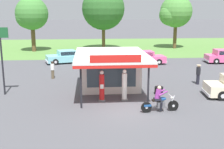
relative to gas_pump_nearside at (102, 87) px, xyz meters
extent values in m
plane|color=#4C4C51|center=(1.41, -1.79, -0.94)|extent=(300.00, 300.00, 0.00)
cube|color=#56843D|center=(1.41, 28.21, -0.93)|extent=(120.00, 24.00, 0.01)
cube|color=silver|center=(0.75, 3.23, 0.42)|extent=(4.32, 3.68, 2.71)
cube|color=#384C56|center=(0.75, 1.41, 0.47)|extent=(3.45, 0.05, 1.74)
cube|color=silver|center=(0.75, 1.81, 1.85)|extent=(5.02, 7.03, 0.16)
cube|color=red|center=(0.75, 1.81, 1.67)|extent=(5.02, 7.03, 0.18)
cube|color=red|center=(0.75, -1.68, 2.15)|extent=(3.02, 0.08, 0.44)
cylinder|color=black|center=(2.80, -1.31, 0.42)|extent=(0.12, 0.12, 2.71)
cylinder|color=black|center=(-1.31, -1.31, 0.42)|extent=(0.12, 0.12, 2.71)
cube|color=slate|center=(0.00, 0.00, -0.89)|extent=(0.44, 0.44, 0.10)
cylinder|color=red|center=(0.00, 0.00, 0.00)|extent=(0.34, 0.34, 1.68)
cube|color=white|center=(0.00, -0.18, 0.08)|extent=(0.22, 0.02, 0.28)
sphere|color=white|center=(0.00, 0.00, 0.98)|extent=(0.26, 0.26, 0.26)
cube|color=slate|center=(1.49, 0.00, -0.89)|extent=(0.44, 0.44, 0.10)
cylinder|color=silver|center=(1.49, 0.00, 0.02)|extent=(0.34, 0.34, 1.72)
cube|color=white|center=(1.49, -0.18, 0.11)|extent=(0.22, 0.02, 0.28)
sphere|color=white|center=(1.49, 0.00, 1.02)|extent=(0.26, 0.26, 0.26)
cylinder|color=black|center=(4.14, -2.24, -0.62)|extent=(0.65, 0.17, 0.64)
cylinder|color=silver|center=(4.14, -2.24, -0.62)|extent=(0.17, 0.14, 0.16)
cylinder|color=black|center=(2.49, -2.42, -0.62)|extent=(0.65, 0.17, 0.64)
cylinder|color=silver|center=(2.49, -2.42, -0.62)|extent=(0.17, 0.14, 0.16)
ellipsoid|color=#1E4C8C|center=(3.42, -2.32, -0.16)|extent=(0.58, 0.30, 0.24)
cube|color=#59595E|center=(3.37, -2.32, -0.52)|extent=(0.46, 0.29, 0.36)
cube|color=black|center=(3.07, -2.36, -0.22)|extent=(0.50, 0.31, 0.10)
cylinder|color=silver|center=(4.04, -2.25, -0.34)|extent=(0.37, 0.11, 0.71)
cylinder|color=silver|center=(3.92, -2.26, 0.04)|extent=(0.11, 0.70, 0.04)
sphere|color=silver|center=(4.02, -2.25, -0.12)|extent=(0.16, 0.16, 0.16)
cube|color=#1E4C8C|center=(2.54, -2.41, -0.50)|extent=(0.46, 0.23, 0.12)
cylinder|color=silver|center=(2.95, -2.23, -0.66)|extent=(0.71, 0.15, 0.18)
cube|color=black|center=(3.14, -2.35, -0.16)|extent=(0.43, 0.38, 0.14)
cylinder|color=black|center=(3.32, -2.17, -0.56)|extent=(0.14, 0.24, 0.56)
cylinder|color=black|center=(3.35, -2.49, -0.56)|extent=(0.14, 0.24, 0.56)
cylinder|color=#8C338C|center=(3.18, -2.34, 0.16)|extent=(0.44, 0.36, 0.60)
sphere|color=beige|center=(3.24, -2.34, 0.53)|extent=(0.22, 0.22, 0.22)
cylinder|color=#8C338C|center=(3.39, -2.12, 0.24)|extent=(0.54, 0.15, 0.31)
cylinder|color=#8C338C|center=(3.44, -2.52, 0.24)|extent=(0.54, 0.15, 0.31)
cube|color=silver|center=(7.20, 0.37, -0.64)|extent=(0.30, 1.81, 0.18)
cylinder|color=black|center=(8.13, 1.17, -0.61)|extent=(0.68, 0.27, 0.66)
cylinder|color=silver|center=(8.13, 1.17, -0.61)|extent=(0.32, 0.25, 0.30)
cylinder|color=black|center=(7.95, -0.60, -0.61)|extent=(0.68, 0.27, 0.66)
cylinder|color=silver|center=(7.95, -0.60, -0.61)|extent=(0.32, 0.25, 0.30)
cube|color=#283847|center=(14.48, 13.51, 0.27)|extent=(1.91, 0.16, 0.45)
cube|color=silver|center=(12.35, 12.83, -0.64)|extent=(0.24, 1.82, 0.18)
cylinder|color=black|center=(13.24, 13.66, -0.61)|extent=(0.67, 0.24, 0.66)
cylinder|color=silver|center=(13.24, 13.66, -0.61)|extent=(0.31, 0.24, 0.30)
cylinder|color=black|center=(13.12, 11.87, -0.61)|extent=(0.67, 0.24, 0.66)
cylinder|color=silver|center=(13.12, 11.87, -0.61)|extent=(0.31, 0.24, 0.30)
cube|color=#7AC6D1|center=(-3.08, 14.21, -0.40)|extent=(5.30, 3.27, 0.71)
cube|color=#7AC6D1|center=(-3.32, 14.14, 0.21)|extent=(2.31, 2.18, 0.52)
cube|color=#283847|center=(-2.42, 14.40, 0.21)|extent=(0.47, 1.46, 0.42)
cube|color=#283847|center=(-3.56, 14.94, 0.21)|extent=(1.56, 0.49, 0.40)
cube|color=#283847|center=(-3.08, 13.33, 0.21)|extent=(1.56, 0.49, 0.40)
cube|color=silver|center=(-0.68, 14.92, -0.64)|extent=(0.64, 1.80, 0.18)
cube|color=silver|center=(-5.48, 13.49, -0.64)|extent=(0.64, 1.80, 0.18)
sphere|color=white|center=(-0.85, 15.52, -0.37)|extent=(0.18, 0.18, 0.18)
sphere|color=white|center=(-0.49, 14.33, -0.37)|extent=(0.18, 0.18, 0.18)
cylinder|color=black|center=(-1.73, 15.56, -0.61)|extent=(0.69, 0.38, 0.66)
cylinder|color=silver|center=(-1.73, 15.56, -0.61)|extent=(0.35, 0.30, 0.30)
cylinder|color=black|center=(-1.21, 13.82, -0.61)|extent=(0.69, 0.38, 0.66)
cylinder|color=silver|center=(-1.21, 13.82, -0.61)|extent=(0.35, 0.30, 0.30)
cylinder|color=black|center=(-4.95, 14.60, -0.61)|extent=(0.69, 0.38, 0.66)
cylinder|color=silver|center=(-4.95, 14.60, -0.61)|extent=(0.35, 0.30, 0.30)
cylinder|color=black|center=(-4.43, 12.86, -0.61)|extent=(0.69, 0.38, 0.66)
cylinder|color=silver|center=(-4.43, 12.86, -0.61)|extent=(0.35, 0.30, 0.30)
cube|color=#E55993|center=(4.87, 12.61, -0.40)|extent=(5.42, 2.18, 0.71)
cube|color=#E55993|center=(5.13, 12.63, 0.23)|extent=(2.19, 1.71, 0.56)
cube|color=#283847|center=(4.12, 12.55, 0.23)|extent=(0.15, 1.38, 0.45)
cube|color=#283847|center=(5.19, 11.87, 0.23)|extent=(1.76, 0.17, 0.42)
cube|color=#283847|center=(5.07, 13.39, 0.23)|extent=(1.76, 0.17, 0.42)
cube|color=silver|center=(2.20, 12.40, -0.64)|extent=(0.25, 1.68, 0.18)
cube|color=silver|center=(7.54, 12.82, -0.64)|extent=(0.25, 1.68, 0.18)
sphere|color=white|center=(2.24, 11.83, -0.37)|extent=(0.18, 0.18, 0.18)
sphere|color=white|center=(2.15, 12.96, -0.37)|extent=(0.18, 0.18, 0.18)
cylinder|color=black|center=(3.14, 11.64, -0.61)|extent=(0.67, 0.25, 0.66)
cylinder|color=silver|center=(3.14, 11.64, -0.61)|extent=(0.31, 0.24, 0.30)
cylinder|color=black|center=(3.01, 13.29, -0.61)|extent=(0.67, 0.25, 0.66)
cylinder|color=silver|center=(3.01, 13.29, -0.61)|extent=(0.31, 0.24, 0.30)
cylinder|color=black|center=(6.73, 11.93, -0.61)|extent=(0.67, 0.25, 0.66)
cylinder|color=silver|center=(6.73, 11.93, -0.61)|extent=(0.31, 0.24, 0.30)
cylinder|color=black|center=(6.60, 13.57, -0.61)|extent=(0.67, 0.25, 0.66)
cylinder|color=silver|center=(6.60, 13.57, -0.61)|extent=(0.31, 0.24, 0.30)
cylinder|color=brown|center=(-3.98, 6.57, -0.55)|extent=(0.26, 0.26, 0.77)
cylinder|color=white|center=(-3.98, 6.57, 0.11)|extent=(0.34, 0.34, 0.55)
sphere|color=brown|center=(-3.98, 6.57, 0.48)|extent=(0.21, 0.21, 0.21)
cylinder|color=black|center=(-3.98, 6.57, 0.56)|extent=(0.33, 0.33, 0.02)
cylinder|color=black|center=(7.89, 3.65, -0.53)|extent=(0.26, 0.26, 0.81)
cylinder|color=black|center=(7.89, 3.65, 0.16)|extent=(0.34, 0.34, 0.58)
sphere|color=tan|center=(7.89, 3.65, 0.56)|extent=(0.22, 0.22, 0.22)
cylinder|color=beige|center=(7.89, 3.65, 0.64)|extent=(0.35, 0.35, 0.02)
cylinder|color=brown|center=(1.38, 24.41, 0.90)|extent=(0.48, 0.48, 3.68)
sphere|color=#2D6028|center=(1.38, 24.41, 5.06)|extent=(6.18, 6.18, 6.18)
sphere|color=#2D6028|center=(0.70, 24.78, 4.44)|extent=(4.03, 4.03, 4.03)
cylinder|color=brown|center=(-8.65, 23.54, 0.87)|extent=(0.58, 0.58, 3.61)
sphere|color=#427F38|center=(-8.65, 23.54, 4.38)|extent=(4.56, 4.56, 4.56)
sphere|color=#427F38|center=(-9.23, 23.24, 3.93)|extent=(3.22, 3.22, 3.22)
cylinder|color=brown|center=(12.41, 25.21, 0.95)|extent=(0.53, 0.53, 3.77)
sphere|color=#4C893D|center=(12.41, 25.21, 4.63)|extent=(4.80, 4.80, 4.80)
sphere|color=#4C893D|center=(11.41, 24.86, 4.15)|extent=(3.27, 3.27, 3.27)
cylinder|color=black|center=(-6.80, 2.01, 1.07)|extent=(0.12, 0.12, 4.01)
cube|color=#195128|center=(-6.80, 2.01, 3.42)|extent=(1.10, 0.08, 0.70)
cylinder|color=black|center=(4.11, 1.21, -0.85)|extent=(0.60, 0.60, 0.18)
cylinder|color=black|center=(4.11, 1.21, -0.67)|extent=(0.60, 0.60, 0.18)
cylinder|color=black|center=(4.11, 1.21, -0.49)|extent=(0.60, 0.60, 0.18)
camera|label=1|loc=(-0.79, -18.09, 4.98)|focal=46.02mm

